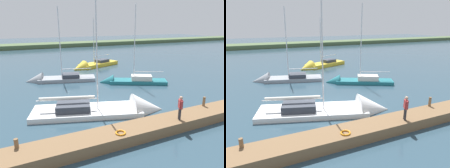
% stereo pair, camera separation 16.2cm
% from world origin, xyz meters
% --- Properties ---
extents(ground_plane, '(200.00, 200.00, 0.00)m').
position_xyz_m(ground_plane, '(0.00, 0.00, 0.00)').
color(ground_plane, '#2D4756').
extents(far_shoreline, '(180.00, 8.00, 2.40)m').
position_xyz_m(far_shoreline, '(0.00, -52.60, 0.00)').
color(far_shoreline, '#4C603D').
rests_on(far_shoreline, ground_plane).
extents(dock_pier, '(19.30, 1.93, 0.75)m').
position_xyz_m(dock_pier, '(0.00, 5.57, 0.38)').
color(dock_pier, brown).
rests_on(dock_pier, ground_plane).
extents(mooring_post_near, '(0.21, 0.21, 0.77)m').
position_xyz_m(mooring_post_near, '(-6.76, 4.89, 1.14)').
color(mooring_post_near, brown).
rests_on(mooring_post_near, dock_pier).
extents(mooring_post_far, '(0.23, 0.23, 0.53)m').
position_xyz_m(mooring_post_far, '(7.33, 4.89, 1.02)').
color(mooring_post_far, brown).
rests_on(mooring_post_far, dock_pier).
extents(life_ring_buoy, '(0.66, 0.66, 0.10)m').
position_xyz_m(life_ring_buoy, '(1.48, 5.95, 0.80)').
color(life_ring_buoy, orange).
rests_on(life_ring_buoy, dock_pier).
extents(sailboat_mid_channel, '(9.18, 4.70, 10.39)m').
position_xyz_m(sailboat_mid_channel, '(2.59, -10.90, 0.11)').
color(sailboat_mid_channel, gray).
rests_on(sailboat_mid_channel, ground_plane).
extents(sailboat_outer_mooring, '(8.35, 5.68, 10.41)m').
position_xyz_m(sailboat_outer_mooring, '(-5.66, -6.02, 0.16)').
color(sailboat_outer_mooring, '#1E6B75').
rests_on(sailboat_outer_mooring, ground_plane).
extents(sailboat_far_right, '(11.43, 6.16, 11.42)m').
position_xyz_m(sailboat_far_right, '(-0.49, 1.43, 0.11)').
color(sailboat_far_right, white).
rests_on(sailboat_far_right, ground_plane).
extents(sailboat_near_dock, '(9.33, 5.52, 9.23)m').
position_xyz_m(sailboat_near_dock, '(-4.82, -17.15, 0.18)').
color(sailboat_near_dock, gold).
rests_on(sailboat_near_dock, ground_plane).
extents(person_on_dock, '(0.42, 0.59, 1.75)m').
position_xyz_m(person_on_dock, '(-3.17, 5.98, 1.77)').
color(person_on_dock, '#28282D').
rests_on(person_on_dock, dock_pier).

